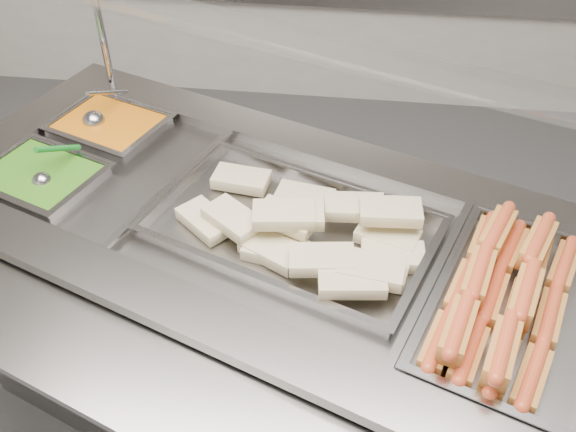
# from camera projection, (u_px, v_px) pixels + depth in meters

# --- Properties ---
(steam_counter) EXTENTS (2.14, 1.51, 0.94)m
(steam_counter) POSITION_uv_depth(u_px,v_px,m) (273.00, 330.00, 2.00)
(steam_counter) COLOR gray
(steam_counter) RESTS_ON ground
(tray_rail) EXTENTS (1.84, 1.01, 0.05)m
(tray_rail) POSITION_uv_depth(u_px,v_px,m) (149.00, 379.00, 1.37)
(tray_rail) COLOR gray
(tray_rail) RESTS_ON steam_counter
(sneeze_guard) EXTENTS (1.71, 0.90, 0.46)m
(sneeze_guard) POSITION_uv_depth(u_px,v_px,m) (313.00, 48.00, 1.59)
(sneeze_guard) COLOR #BBBBBF
(sneeze_guard) RESTS_ON steam_counter
(pan_hotdogs) EXTENTS (0.54, 0.66, 0.10)m
(pan_hotdogs) POSITION_uv_depth(u_px,v_px,m) (515.00, 318.00, 1.49)
(pan_hotdogs) COLOR gray
(pan_hotdogs) RESTS_ON steam_counter
(pan_wraps) EXTENTS (0.81, 0.64, 0.07)m
(pan_wraps) POSITION_uv_depth(u_px,v_px,m) (291.00, 232.00, 1.69)
(pan_wraps) COLOR gray
(pan_wraps) RESTS_ON steam_counter
(pan_beans) EXTENTS (0.38, 0.35, 0.10)m
(pan_beans) POSITION_uv_depth(u_px,v_px,m) (111.00, 134.00, 2.06)
(pan_beans) COLOR gray
(pan_beans) RESTS_ON steam_counter
(pan_peas) EXTENTS (0.38, 0.35, 0.10)m
(pan_peas) POSITION_uv_depth(u_px,v_px,m) (43.00, 186.00, 1.86)
(pan_peas) COLOR gray
(pan_peas) RESTS_ON steam_counter
(hotdogs_in_buns) EXTENTS (0.42, 0.58, 0.12)m
(hotdogs_in_buns) POSITION_uv_depth(u_px,v_px,m) (503.00, 297.00, 1.47)
(hotdogs_in_buns) COLOR #995720
(hotdogs_in_buns) RESTS_ON pan_hotdogs
(tortilla_wraps) EXTENTS (0.66, 0.49, 0.10)m
(tortilla_wraps) POSITION_uv_depth(u_px,v_px,m) (313.00, 231.00, 1.62)
(tortilla_wraps) COLOR tan
(tortilla_wraps) RESTS_ON pan_wraps
(ladle) EXTENTS (0.10, 0.20, 0.14)m
(ladle) POSITION_uv_depth(u_px,v_px,m) (95.00, 120.00, 2.03)
(ladle) COLOR #A1A2A6
(ladle) RESTS_ON pan_beans
(serving_spoon) EXTENTS (0.09, 0.18, 0.14)m
(serving_spoon) POSITION_uv_depth(u_px,v_px,m) (45.00, 176.00, 1.81)
(serving_spoon) COLOR #A1A2A6
(serving_spoon) RESTS_ON pan_peas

